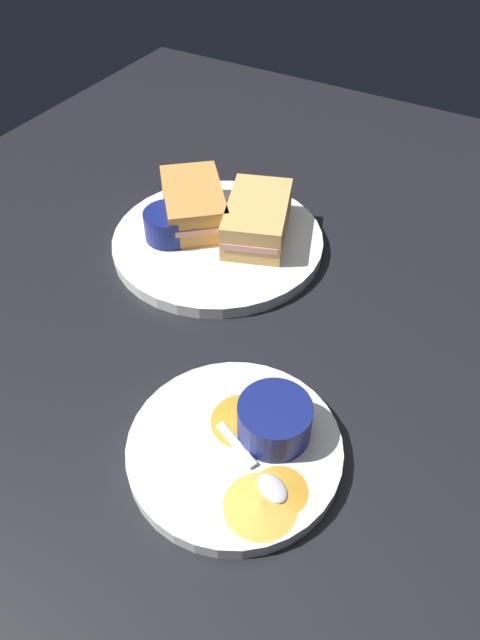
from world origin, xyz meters
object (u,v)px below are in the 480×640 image
sandwich_half_near (257,218)px  spoon_by_gravy_ramekin (263,477)px  plate_sandwich_main (218,242)px  ramekin_dark_sauce (169,224)px  spoon_by_dark_ramekin (210,236)px  plate_chips_companion (235,449)px  ramekin_light_gravy (275,419)px  sandwich_half_far (194,204)px

sandwich_half_near → spoon_by_gravy_ramekin: sandwich_half_near is taller
plate_sandwich_main → ramekin_dark_sauce: 6.84cm
ramekin_dark_sauce → spoon_by_dark_ramekin: bearing=115.8°
plate_chips_companion → spoon_by_gravy_ramekin: bearing=65.1°
plate_sandwich_main → spoon_by_gravy_ramekin: 35.86cm
sandwich_half_near → ramekin_light_gravy: bearing=31.6°
sandwich_half_near → spoon_by_dark_ramekin: sandwich_half_near is taller
sandwich_half_near → spoon_by_dark_ramekin: 6.57cm
sandwich_half_far → spoon_by_dark_ramekin: (2.69, 4.21, -2.04)cm
sandwich_half_far → spoon_by_gravy_ramekin: bearing=41.7°
sandwich_half_far → spoon_by_dark_ramekin: sandwich_half_far is taller
spoon_by_dark_ramekin → spoon_by_gravy_ramekin: same height
ramekin_light_gravy → spoon_by_dark_ramekin: bearing=-136.9°
plate_chips_companion → ramekin_light_gravy: size_ratio=2.91×
spoon_by_dark_ramekin → spoon_by_gravy_ramekin: bearing=39.5°
spoon_by_gravy_ramekin → sandwich_half_far: bearing=-138.3°
sandwich_half_far → plate_chips_companion: 36.56cm
ramekin_dark_sauce → spoon_by_gravy_ramekin: 37.35cm
plate_chips_companion → spoon_by_gravy_ramekin: (1.88, 4.05, 1.16)cm
plate_chips_companion → ramekin_light_gravy: bearing=140.2°
plate_sandwich_main → ramekin_dark_sauce: size_ratio=4.28×
plate_sandwich_main → spoon_by_gravy_ramekin: (28.26, 22.05, 1.16)cm
sandwich_half_far → spoon_by_gravy_ramekin: size_ratio=1.55×
spoon_by_gravy_ramekin → plate_chips_companion: bearing=-114.9°
ramekin_dark_sauce → spoon_by_dark_ramekin: (-2.30, 4.77, -1.65)cm
ramekin_light_gravy → spoon_by_gravy_ramekin: (4.91, 1.53, -1.69)cm
ramekin_light_gravy → ramekin_dark_sauce: bearing=-128.0°
spoon_by_dark_ramekin → spoon_by_gravy_ramekin: size_ratio=1.00×
plate_sandwich_main → ramekin_light_gravy: size_ratio=3.99×
ramekin_dark_sauce → plate_sandwich_main: bearing=119.1°
sandwich_half_near → spoon_by_gravy_ramekin: size_ratio=1.55×
ramekin_dark_sauce → spoon_by_gravy_ramekin: (25.23, 27.49, -1.65)cm
sandwich_half_far → sandwich_half_near: bearing=98.1°
ramekin_dark_sauce → ramekin_light_gravy: bearing=52.0°
sandwich_half_near → spoon_by_dark_ramekin: bearing=-50.5°
spoon_by_dark_ramekin → sandwich_half_far: bearing=-122.6°
ramekin_light_gravy → sandwich_half_far: bearing=-134.9°
plate_sandwich_main → ramekin_light_gravy: bearing=41.3°
sandwich_half_near → plate_chips_companion: (29.63, 13.86, -3.20)cm
ramekin_dark_sauce → plate_chips_companion: size_ratio=0.32×
plate_sandwich_main → spoon_by_dark_ramekin: size_ratio=2.91×
spoon_by_dark_ramekin → ramekin_light_gravy: (22.62, 21.19, 1.69)cm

